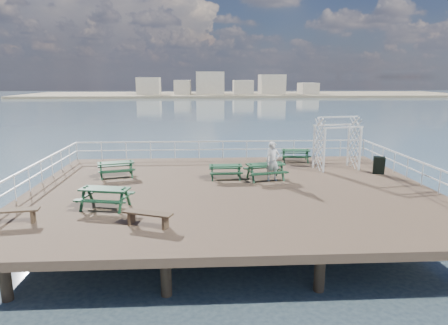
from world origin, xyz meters
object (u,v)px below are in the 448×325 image
picnic_table_d (105,194)px  trellis_arbor (337,146)px  picnic_table_b (265,168)px  person (273,161)px  flat_bench_near (12,213)px  picnic_table_c (295,153)px  picnic_table_e (226,169)px  picnic_table_a (116,166)px  flat_bench_far (148,216)px

picnic_table_d → trellis_arbor: size_ratio=0.73×
picnic_table_b → person: 0.55m
flat_bench_near → picnic_table_b: bearing=21.9°
picnic_table_c → picnic_table_d: 12.31m
person → picnic_table_e: bearing=157.4°
picnic_table_a → trellis_arbor: size_ratio=0.72×
picnic_table_c → flat_bench_near: 15.41m
flat_bench_near → person: (9.89, 5.22, 0.58)m
picnic_table_e → trellis_arbor: (6.13, 1.79, 0.78)m
picnic_table_b → person: person is taller
picnic_table_a → person: person is taller
picnic_table_b → picnic_table_d: bearing=-161.0°
picnic_table_c → picnic_table_e: bearing=-131.7°
picnic_table_c → person: bearing=-109.3°
trellis_arbor → person: trellis_arbor is taller
picnic_table_e → picnic_table_c: bearing=40.7°
flat_bench_far → person: (5.22, 5.75, 0.58)m
picnic_table_a → picnic_table_d: 4.99m
flat_bench_near → trellis_arbor: trellis_arbor is taller
flat_bench_far → person: 7.79m
picnic_table_a → flat_bench_far: bearing=-86.2°
picnic_table_c → picnic_table_b: bearing=-113.9°
picnic_table_d → picnic_table_b: bearing=42.7°
person → picnic_table_c: bearing=54.2°
picnic_table_b → person: size_ratio=1.10×
trellis_arbor → picnic_table_e: bearing=-174.8°
picnic_table_a → flat_bench_near: picnic_table_a is taller
picnic_table_a → picnic_table_b: (7.41, -0.96, 0.03)m
picnic_table_a → picnic_table_c: picnic_table_a is taller
picnic_table_b → flat_bench_near: picnic_table_b is taller
flat_bench_far → trellis_arbor: 12.20m
picnic_table_b → picnic_table_c: 4.80m
picnic_table_b → flat_bench_far: 7.78m
picnic_table_a → person: bearing=-24.8°
flat_bench_near → trellis_arbor: 15.73m
picnic_table_c → picnic_table_d: size_ratio=0.85×
picnic_table_e → flat_bench_near: 9.57m
flat_bench_far → trellis_arbor: bearing=62.9°
picnic_table_a → trellis_arbor: bearing=-10.4°
picnic_table_a → picnic_table_b: 7.47m
flat_bench_near → picnic_table_a: bearing=63.4°
person → flat_bench_near: bearing=-161.7°
picnic_table_a → flat_bench_near: 6.81m
person → picnic_table_d: bearing=-161.8°
picnic_table_c → flat_bench_far: picnic_table_c is taller
picnic_table_d → picnic_table_e: picnic_table_d is taller
flat_bench_far → trellis_arbor: trellis_arbor is taller
picnic_table_b → picnic_table_d: size_ratio=0.99×
picnic_table_d → flat_bench_near: size_ratio=1.18×
flat_bench_near → picnic_table_c: bearing=30.7°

